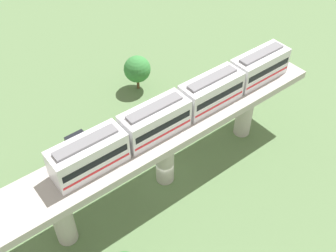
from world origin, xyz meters
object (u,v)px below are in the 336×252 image
(tree_mid_lot, at_px, (137,69))
(parked_car_orange, at_px, (158,114))
(train, at_px, (184,105))
(parked_car_blue, at_px, (60,180))
(parked_car_silver, at_px, (77,144))

(tree_mid_lot, bearing_deg, parked_car_orange, -13.75)
(train, relative_size, parked_car_blue, 6.25)
(parked_car_silver, xyz_separation_m, tree_mid_lot, (-4.89, 12.02, 2.37))
(parked_car_blue, bearing_deg, train, 69.18)
(train, distance_m, parked_car_silver, 14.96)
(train, distance_m, parked_car_blue, 15.60)
(tree_mid_lot, bearing_deg, parked_car_blue, -62.07)
(parked_car_blue, bearing_deg, parked_car_orange, 105.18)
(parked_car_orange, distance_m, tree_mid_lot, 7.09)
(parked_car_orange, xyz_separation_m, tree_mid_lot, (-6.49, 1.59, 2.37))
(parked_car_blue, distance_m, parked_car_silver, 5.43)
(parked_car_orange, bearing_deg, parked_car_blue, -77.51)
(parked_car_silver, bearing_deg, parked_car_blue, -48.83)
(parked_car_silver, height_order, tree_mid_lot, tree_mid_lot)
(parked_car_orange, distance_m, parked_car_silver, 10.55)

